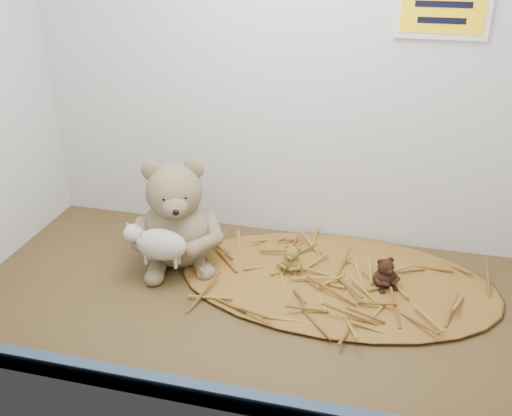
% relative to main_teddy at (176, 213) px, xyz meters
% --- Properties ---
extents(alcove_shell, '(1.20, 0.60, 0.90)m').
position_rel_main_teddy_xyz_m(alcove_shell, '(0.21, -0.01, 0.33)').
color(alcove_shell, '#463218').
rests_on(alcove_shell, ground).
extents(front_rail, '(1.19, 0.02, 0.04)m').
position_rel_main_teddy_xyz_m(front_rail, '(0.21, -0.39, -0.11)').
color(front_rail, '#354B66').
rests_on(front_rail, shelf_floor).
extents(straw_bed, '(0.68, 0.40, 0.01)m').
position_rel_main_teddy_xyz_m(straw_bed, '(0.36, -0.00, -0.12)').
color(straw_bed, brown).
rests_on(straw_bed, shelf_floor).
extents(main_teddy, '(0.27, 0.27, 0.25)m').
position_rel_main_teddy_xyz_m(main_teddy, '(0.00, 0.00, 0.00)').
color(main_teddy, '#947E5B').
rests_on(main_teddy, shelf_floor).
extents(toy_lamb, '(0.14, 0.09, 0.09)m').
position_rel_main_teddy_xyz_m(toy_lamb, '(0.00, -0.09, -0.03)').
color(toy_lamb, beige).
rests_on(toy_lamb, main_teddy).
extents(mini_teddy_tan, '(0.06, 0.06, 0.06)m').
position_rel_main_teddy_xyz_m(mini_teddy_tan, '(0.26, 0.00, -0.08)').
color(mini_teddy_tan, olive).
rests_on(mini_teddy_tan, straw_bed).
extents(mini_teddy_brown, '(0.08, 0.08, 0.07)m').
position_rel_main_teddy_xyz_m(mini_teddy_brown, '(0.46, -0.01, -0.08)').
color(mini_teddy_brown, black).
rests_on(mini_teddy_brown, straw_bed).
extents(wall_sign, '(0.16, 0.01, 0.11)m').
position_rel_main_teddy_xyz_m(wall_sign, '(0.51, 0.19, 0.43)').
color(wall_sign, yellow).
rests_on(wall_sign, back_wall).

